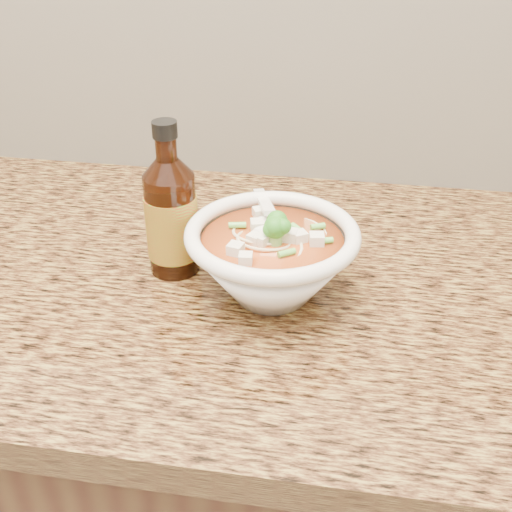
# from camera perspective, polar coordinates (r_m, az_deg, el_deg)

# --- Properties ---
(cabinet) EXTENTS (4.00, 0.65, 0.86)m
(cabinet) POSITION_cam_1_polar(r_m,az_deg,el_deg) (1.21, -6.19, -19.72)
(cabinet) COLOR #361B10
(cabinet) RESTS_ON ground
(counter_slab) EXTENTS (4.00, 0.68, 0.04)m
(counter_slab) POSITION_cam_1_polar(r_m,az_deg,el_deg) (0.90, -7.80, -1.51)
(counter_slab) COLOR olive
(counter_slab) RESTS_ON cabinet
(soup_bowl) EXTENTS (0.21, 0.24, 0.12)m
(soup_bowl) POSITION_cam_1_polar(r_m,az_deg,el_deg) (0.79, 1.44, -0.42)
(soup_bowl) COLOR white
(soup_bowl) RESTS_ON counter_slab
(hot_sauce_bottle) EXTENTS (0.07, 0.07, 0.21)m
(hot_sauce_bottle) POSITION_cam_1_polar(r_m,az_deg,el_deg) (0.84, -7.52, 3.43)
(hot_sauce_bottle) COLOR black
(hot_sauce_bottle) RESTS_ON counter_slab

